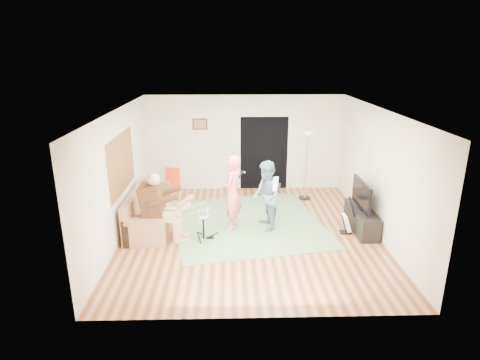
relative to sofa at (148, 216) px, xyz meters
name	(u,v)px	position (x,y,z in m)	size (l,w,h in m)	color
floor	(250,232)	(2.29, -0.34, -0.28)	(6.00, 6.00, 0.00)	brown
walls	(250,174)	(2.29, -0.34, 1.07)	(5.50, 6.00, 2.70)	silver
ceiling	(251,110)	(2.29, -0.34, 2.42)	(6.00, 6.00, 0.00)	white
window_blinds	(121,163)	(-0.45, -0.14, 1.27)	(2.05, 2.05, 0.00)	#91602C
doorway	(264,153)	(2.84, 2.65, 0.77)	(2.10, 2.10, 0.00)	black
picture_frame	(200,124)	(1.04, 2.65, 1.62)	(0.42, 0.03, 0.32)	#3F2314
area_rug	(248,223)	(2.28, 0.17, -0.28)	(3.30, 3.42, 0.02)	#5A824F
sofa	(148,216)	(0.00, 0.00, 0.00)	(0.87, 2.11, 0.85)	#A57452
drummer	(162,215)	(0.44, -0.65, 0.29)	(0.96, 0.54, 1.48)	#4A2A15
drum_kit	(203,226)	(1.29, -0.65, 0.01)	(0.37, 0.65, 0.67)	black
singer	(232,193)	(1.90, -0.08, 0.56)	(0.62, 0.40, 1.69)	#F26D69
microphone	(241,175)	(2.10, -0.08, 0.98)	(0.06, 0.06, 0.24)	black
guitarist	(266,196)	(2.66, -0.18, 0.50)	(0.77, 0.60, 1.58)	slate
guitar_held	(276,184)	(2.86, -0.18, 0.79)	(0.12, 0.60, 0.26)	white
guitar_spare	(347,223)	(4.42, -0.43, -0.04)	(0.31, 0.28, 0.86)	black
torchiere_lamp	(307,154)	(3.90, 1.76, 0.98)	(0.33, 0.33, 1.84)	black
dining_chair	(171,192)	(0.32, 1.42, 0.06)	(0.51, 0.53, 0.96)	tan
tv_cabinet	(361,219)	(4.79, -0.27, -0.03)	(0.40, 1.40, 0.50)	black
television	(362,194)	(4.74, -0.27, 0.57)	(0.06, 1.11, 0.60)	black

